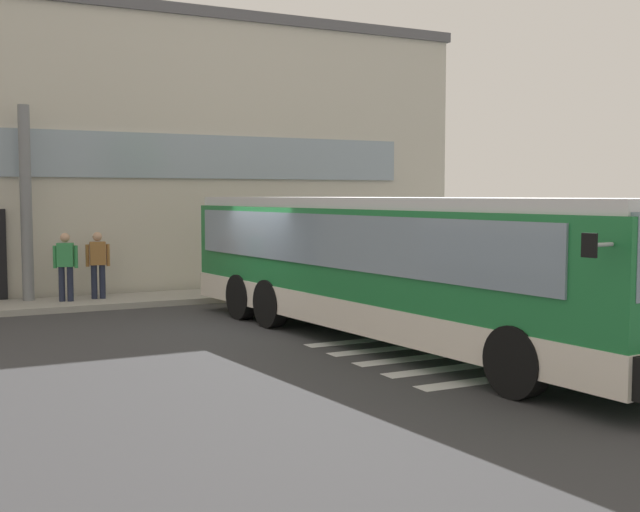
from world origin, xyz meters
TOP-DOWN VIEW (x-y plane):
  - ground_plane at (0.00, 0.00)m, footprint 80.00×90.00m
  - bay_paint_stripes at (2.00, -4.20)m, footprint 4.40×3.96m
  - terminal_building at (-0.67, 11.55)m, footprint 19.56×13.80m
  - boarding_curb at (0.00, 4.80)m, footprint 21.76×2.00m
  - entry_support_column at (-4.05, 5.40)m, footprint 0.28×0.28m
  - bus_main_foreground at (1.45, -2.82)m, footprint 3.75×12.51m
  - passenger_near_column at (-3.25, 4.79)m, footprint 0.56×0.34m
  - passenger_by_doorway at (-2.44, 4.96)m, footprint 0.59×0.41m
  - safety_bollard_yellow at (0.56, 3.60)m, footprint 0.18×0.18m

SIDE VIEW (x-z plane):
  - ground_plane at x=0.00m, z-range -0.02..0.00m
  - bay_paint_stripes at x=2.00m, z-range 0.00..0.01m
  - boarding_curb at x=0.00m, z-range 0.00..0.15m
  - safety_bollard_yellow at x=0.56m, z-range 0.00..0.90m
  - passenger_near_column at x=-3.25m, z-range 0.24..1.92m
  - passenger_by_doorway at x=-2.44m, z-range 0.28..1.95m
  - bus_main_foreground at x=1.45m, z-range -0.01..2.69m
  - entry_support_column at x=-4.05m, z-range 0.15..4.93m
  - terminal_building at x=-0.67m, z-range -0.01..7.90m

